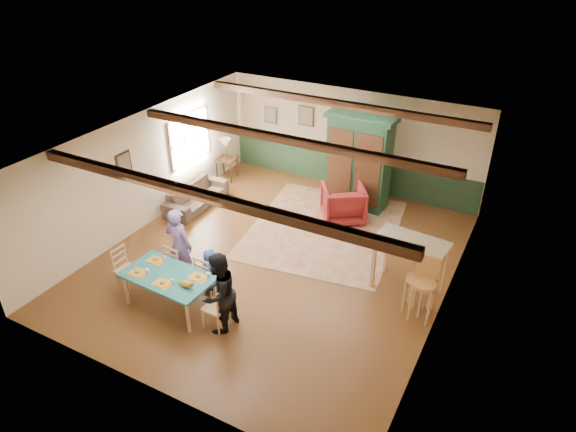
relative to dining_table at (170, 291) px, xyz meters
The scene contains 35 objects.
floor 2.53m from the dining_table, 66.23° to the left, with size 8.00×8.00×0.00m, color #4F2D16.
wall_back 6.45m from the dining_table, 80.88° to the left, with size 7.00×0.02×2.70m, color beige.
wall_left 3.53m from the dining_table, 137.37° to the left, with size 0.02×8.00×2.70m, color beige.
wall_right 5.16m from the dining_table, 26.95° to the left, with size 0.02×8.00×2.70m, color beige.
ceiling 3.43m from the dining_table, 66.23° to the left, with size 7.00×8.00×0.02m, color white.
wainscot_back 6.35m from the dining_table, 80.86° to the left, with size 6.95×0.03×0.90m, color #1C3421.
ceiling_beam_front 2.47m from the dining_table, ahead, with size 6.95×0.16×0.16m, color black.
ceiling_beam_mid 3.66m from the dining_table, 69.45° to the left, with size 6.95×0.16×0.16m, color black.
ceiling_beam_back 5.84m from the dining_table, 79.20° to the left, with size 6.95×0.16×0.16m, color black.
window_left 4.84m from the dining_table, 121.64° to the left, with size 0.06×1.60×1.30m, color white, non-canonical shape.
picture_left_wall 3.30m from the dining_table, 145.47° to the left, with size 0.04×0.42×0.52m, color gray, non-canonical shape.
picture_back_a 6.43m from the dining_table, 92.65° to the left, with size 0.45×0.04×0.55m, color gray, non-canonical shape.
picture_back_b 6.54m from the dining_table, 102.52° to the left, with size 0.38×0.04×0.48m, color gray, non-canonical shape.
dining_table is the anchor object (origin of this frame).
dining_chair_far_left 0.78m from the dining_table, 116.20° to the left, with size 0.40×0.42×0.90m, color tan, non-canonical shape.
dining_chair_far_right 0.78m from the dining_table, 58.09° to the left, with size 0.40×0.42×0.90m, color tan, non-canonical shape.
dining_chair_end_left 1.09m from the dining_table, behind, with size 0.40×0.42×0.90m, color tan, non-canonical shape.
dining_chair_end_right 1.09m from the dining_table, ahead, with size 0.40×0.42×0.90m, color tan, non-canonical shape.
person_man 0.96m from the dining_table, 113.71° to the left, with size 0.59×0.39×1.63m, color #735A9A.
person_woman 1.25m from the dining_table, ahead, with size 0.76×0.59×1.56m, color black.
person_child 0.85m from the dining_table, 60.58° to the left, with size 0.46×0.30×0.95m, color #244593.
cat 0.69m from the dining_table, 13.16° to the right, with size 0.34×0.13×0.17m, color orange, non-canonical shape.
place_setting_near_left 0.70m from the dining_table, 158.41° to the right, with size 0.38×0.28×0.11m, color #F4AC20, non-canonical shape.
place_setting_near_center 0.48m from the dining_table, 71.05° to the right, with size 0.38×0.28×0.11m, color #F4AC20, non-canonical shape.
place_setting_far_left 0.70m from the dining_table, 152.71° to the left, with size 0.38×0.28×0.11m, color #F4AC20, non-canonical shape.
place_setting_far_right 0.70m from the dining_table, 21.59° to the left, with size 0.38×0.28×0.11m, color #F4AC20, non-canonical shape.
area_rug 4.16m from the dining_table, 70.51° to the left, with size 3.30×3.92×0.01m, color #C2B68D.
armoire 5.71m from the dining_table, 73.68° to the left, with size 1.69×0.68×2.39m, color #143421.
armchair 4.81m from the dining_table, 70.67° to the left, with size 0.97×0.99×0.90m, color #561117.
sofa 3.97m from the dining_table, 119.96° to the left, with size 1.93×0.76×0.56m, color #423429.
end_table 5.56m from the dining_table, 112.99° to the left, with size 0.51×0.51×0.63m, color black, non-canonical shape.
table_lamp 5.59m from the dining_table, 112.99° to the left, with size 0.32×0.32×0.57m, color beige, non-canonical shape.
counter_table 4.56m from the dining_table, 34.43° to the left, with size 1.35×0.79×1.12m, color beige, non-canonical shape.
bar_stool_left 4.56m from the dining_table, 26.59° to the left, with size 0.41×0.45×1.15m, color tan, non-canonical shape.
bar_stool_right 4.63m from the dining_table, 23.78° to the left, with size 0.44×0.49×1.25m, color tan, non-canonical shape.
Camera 1 is at (4.51, -7.96, 6.35)m, focal length 32.00 mm.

